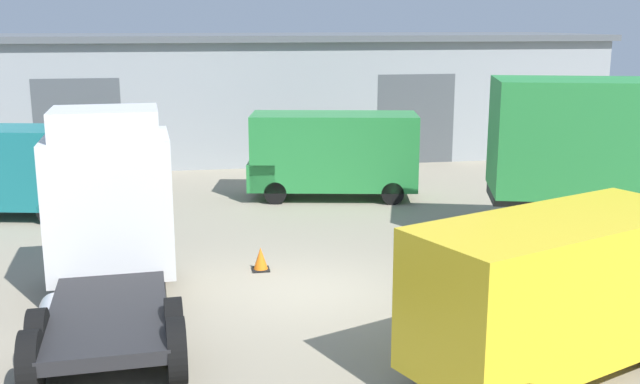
# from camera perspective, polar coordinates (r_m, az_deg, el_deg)

# --- Properties ---
(ground_plane) EXTENTS (60.00, 60.00, 0.00)m
(ground_plane) POSITION_cam_1_polar(r_m,az_deg,el_deg) (16.21, -0.72, -7.57)
(ground_plane) COLOR gray
(warehouse_building) EXTENTS (30.36, 8.21, 5.12)m
(warehouse_building) POSITION_cam_1_polar(r_m,az_deg,el_deg) (33.08, -5.70, 7.46)
(warehouse_building) COLOR #93999E
(warehouse_building) RESTS_ON ground_plane
(tractor_unit_white) EXTENTS (2.86, 6.39, 3.96)m
(tractor_unit_white) POSITION_cam_1_polar(r_m,az_deg,el_deg) (15.79, -15.78, -1.53)
(tractor_unit_white) COLOR silver
(tractor_unit_white) RESTS_ON ground_plane
(delivery_van_green) EXTENTS (5.69, 2.99, 2.77)m
(delivery_van_green) POSITION_cam_1_polar(r_m,az_deg,el_deg) (24.30, 0.74, 3.00)
(delivery_van_green) COLOR #28843D
(delivery_van_green) RESTS_ON ground_plane
(delivery_van_yellow) EXTENTS (5.64, 3.88, 2.63)m
(delivery_van_yellow) POSITION_cam_1_polar(r_m,az_deg,el_deg) (12.85, 18.08, -7.04)
(delivery_van_yellow) COLOR yellow
(delivery_van_yellow) RESTS_ON ground_plane
(traffic_cone) EXTENTS (0.40, 0.40, 0.55)m
(traffic_cone) POSITION_cam_1_polar(r_m,az_deg,el_deg) (17.50, -4.55, -5.17)
(traffic_cone) COLOR black
(traffic_cone) RESTS_ON ground_plane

